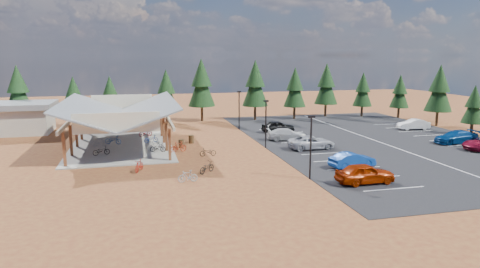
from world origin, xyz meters
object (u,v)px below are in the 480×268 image
(bike_4, at_px, (158,148))
(bike_7, at_px, (145,132))
(car_3, at_px, (287,134))
(bike_5, at_px, (156,146))
(car_1, at_px, (352,160))
(car_7, at_px, (456,137))
(lamp_post_1, at_px, (266,120))
(lamp_post_2, at_px, (239,107))
(bike_15, at_px, (178,147))
(outbuilding, at_px, (8,118))
(bike_13, at_px, (188,176))
(bike_3, at_px, (107,130))
(bike_pavilion, at_px, (120,111))
(trash_bin_1, at_px, (191,139))
(car_2, at_px, (312,142))
(bike_12, at_px, (207,167))
(car_9, at_px, (413,124))
(car_4, at_px, (278,127))
(bike_11, at_px, (139,166))
(lamp_post_0, at_px, (311,143))
(bike_16, at_px, (208,152))
(bike_0, at_px, (101,151))
(bike_2, at_px, (113,140))
(car_0, at_px, (365,173))
(bike_1, at_px, (99,142))
(trash_bin_0, at_px, (181,144))
(bike_6, at_px, (151,139))

(bike_4, xyz_separation_m, bike_7, (-0.99, 8.89, 0.08))
(car_3, bearing_deg, bike_5, 109.02)
(car_1, xyz_separation_m, car_7, (16.45, 6.81, 0.04))
(lamp_post_1, xyz_separation_m, lamp_post_2, (0.00, 12.00, 0.00))
(bike_5, bearing_deg, bike_15, -112.84)
(outbuilding, height_order, bike_13, outbuilding)
(bike_3, bearing_deg, bike_4, -162.00)
(bike_pavilion, relative_size, bike_7, 11.66)
(trash_bin_1, height_order, car_2, car_2)
(bike_12, distance_m, car_7, 29.60)
(car_9, bearing_deg, bike_15, -72.70)
(car_3, relative_size, car_4, 1.10)
(bike_3, bearing_deg, car_1, -142.14)
(bike_11, distance_m, bike_12, 5.81)
(lamp_post_0, height_order, bike_16, lamp_post_0)
(bike_11, bearing_deg, bike_0, 140.48)
(bike_11, bearing_deg, bike_15, 81.50)
(bike_pavilion, height_order, lamp_post_1, lamp_post_1)
(lamp_post_1, distance_m, bike_15, 9.58)
(bike_pavilion, distance_m, bike_3, 8.65)
(bike_2, height_order, bike_4, bike_2)
(outbuilding, relative_size, bike_12, 5.93)
(car_0, height_order, car_9, car_0)
(lamp_post_1, distance_m, bike_0, 16.98)
(bike_11, relative_size, car_7, 0.35)
(bike_3, height_order, car_4, car_4)
(bike_1, bearing_deg, bike_4, -111.46)
(bike_16, bearing_deg, car_9, 103.35)
(bike_7, bearing_deg, car_2, -141.02)
(trash_bin_0, distance_m, bike_16, 5.03)
(bike_1, height_order, bike_2, bike_2)
(bike_12, relative_size, car_3, 0.40)
(bike_12, relative_size, bike_15, 1.00)
(bike_11, bearing_deg, bike_5, 99.14)
(car_2, bearing_deg, bike_11, 102.55)
(outbuilding, distance_m, bike_13, 32.90)
(bike_15, bearing_deg, bike_11, 125.29)
(bike_12, relative_size, car_7, 0.37)
(bike_15, bearing_deg, car_0, -161.58)
(bike_pavilion, distance_m, bike_4, 6.77)
(lamp_post_2, height_order, bike_1, lamp_post_2)
(lamp_post_2, relative_size, bike_3, 3.49)
(bike_11, height_order, car_0, car_0)
(lamp_post_2, bearing_deg, bike_15, -128.02)
(car_1, bearing_deg, car_0, 155.98)
(bike_2, height_order, bike_6, bike_2)
(bike_3, height_order, bike_11, bike_11)
(bike_0, bearing_deg, bike_2, -25.39)
(bike_3, bearing_deg, bike_16, -151.84)
(bike_11, distance_m, car_9, 37.92)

